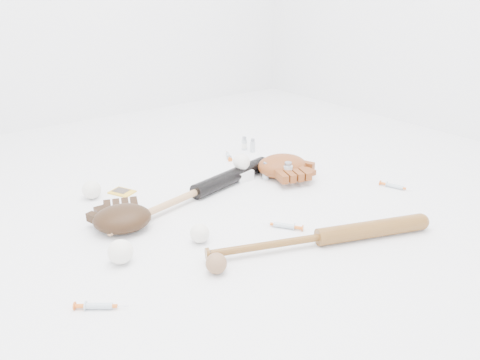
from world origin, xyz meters
TOP-DOWN VIEW (x-y plane):
  - bat_dark at (-0.12, 0.10)m, footprint 0.87×0.24m
  - bat_wood at (0.01, -0.45)m, footprint 0.78×0.35m
  - glove_dark at (-0.46, 0.05)m, footprint 0.31×0.31m
  - glove_tan at (0.31, 0.07)m, footprint 0.34×0.34m
  - trading_card at (-0.34, 0.34)m, footprint 0.11×0.12m
  - pedestal at (0.14, 0.15)m, footprint 0.08×0.08m
  - baseball_on_pedestal at (0.14, 0.15)m, footprint 0.07×0.07m
  - baseball_left at (-0.56, -0.15)m, footprint 0.08×0.08m
  - baseball_upper at (-0.45, 0.36)m, footprint 0.07×0.07m
  - baseball_mid at (-0.30, -0.19)m, footprint 0.07×0.07m
  - baseball_aged at (-0.35, -0.37)m, footprint 0.06×0.06m
  - syringe_0 at (-0.70, -0.32)m, footprint 0.14×0.12m
  - syringe_1 at (-0.01, -0.29)m, footprint 0.12×0.15m
  - syringe_2 at (0.26, 0.41)m, footprint 0.09×0.14m
  - syringe_3 at (0.60, -0.32)m, footprint 0.07×0.15m
  - vial_0 at (0.41, 0.40)m, footprint 0.03×0.03m
  - vial_1 at (0.39, 0.45)m, footprint 0.03×0.03m
  - vial_2 at (0.23, 0.09)m, footprint 0.03×0.03m
  - vial_3 at (0.28, 0.00)m, footprint 0.04×0.04m

SIDE VIEW (x-z plane):
  - trading_card at x=-0.34m, z-range 0.00..0.01m
  - syringe_2 at x=0.26m, z-range 0.00..0.02m
  - syringe_3 at x=0.60m, z-range 0.00..0.02m
  - syringe_0 at x=-0.70m, z-range 0.00..0.02m
  - syringe_1 at x=-0.01m, z-range 0.00..0.02m
  - pedestal at x=0.14m, z-range 0.00..0.04m
  - bat_wood at x=0.01m, z-range 0.00..0.06m
  - bat_dark at x=-0.12m, z-range 0.00..0.06m
  - baseball_aged at x=-0.35m, z-range 0.00..0.06m
  - baseball_mid at x=-0.30m, z-range 0.00..0.07m
  - vial_0 at x=0.41m, z-range 0.00..0.07m
  - vial_1 at x=0.39m, z-range 0.00..0.07m
  - baseball_upper at x=-0.45m, z-range 0.00..0.07m
  - vial_2 at x=0.23m, z-range 0.00..0.08m
  - baseball_left at x=-0.56m, z-range 0.00..0.08m
  - glove_dark at x=-0.46m, z-range 0.00..0.09m
  - vial_3 at x=0.28m, z-range 0.00..0.09m
  - glove_tan at x=0.31m, z-range 0.00..0.10m
  - baseball_on_pedestal at x=0.14m, z-range 0.04..0.12m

